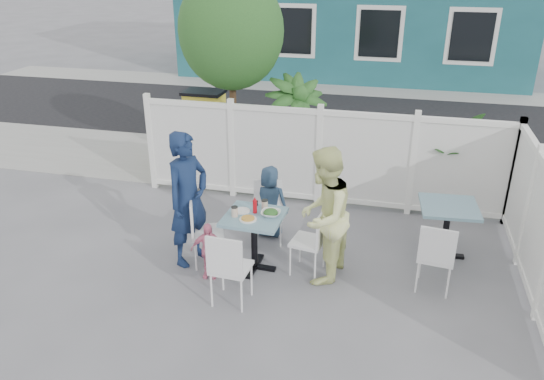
% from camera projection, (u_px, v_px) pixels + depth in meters
% --- Properties ---
extents(ground, '(80.00, 80.00, 0.00)m').
position_uv_depth(ground, '(278.00, 283.00, 6.67)').
color(ground, slate).
extents(near_sidewalk, '(24.00, 2.60, 0.01)m').
position_uv_depth(near_sidewalk, '(324.00, 172.00, 10.04)').
color(near_sidewalk, gray).
rests_on(near_sidewalk, ground).
extents(street, '(24.00, 5.00, 0.01)m').
position_uv_depth(street, '(346.00, 118.00, 13.32)').
color(street, black).
rests_on(street, ground).
extents(far_sidewalk, '(24.00, 1.60, 0.01)m').
position_uv_depth(far_sidewalk, '(357.00, 89.00, 16.06)').
color(far_sidewalk, gray).
rests_on(far_sidewalk, ground).
extents(fence_back, '(5.86, 0.08, 1.60)m').
position_uv_depth(fence_back, '(319.00, 159.00, 8.46)').
color(fence_back, white).
rests_on(fence_back, ground).
extents(fence_right, '(0.08, 3.66, 1.60)m').
position_uv_depth(fence_right, '(538.00, 233.00, 6.23)').
color(fence_right, white).
rests_on(fence_right, ground).
extents(tree, '(1.80, 1.62, 3.59)m').
position_uv_depth(tree, '(231.00, 31.00, 8.88)').
color(tree, '#382316').
rests_on(tree, ground).
extents(utility_cabinet, '(0.72, 0.53, 1.31)m').
position_uv_depth(utility_cabinet, '(206.00, 127.00, 10.47)').
color(utility_cabinet, yellow).
rests_on(utility_cabinet, ground).
extents(potted_shrub_a, '(1.51, 1.51, 1.93)m').
position_uv_depth(potted_shrub_a, '(294.00, 133.00, 9.12)').
color(potted_shrub_a, '#265521').
rests_on(potted_shrub_a, ground).
extents(potted_shrub_b, '(1.61, 1.70, 1.48)m').
position_uv_depth(potted_shrub_b, '(435.00, 159.00, 8.61)').
color(potted_shrub_b, '#265521').
rests_on(potted_shrub_b, ground).
extents(main_table, '(0.76, 0.76, 0.77)m').
position_uv_depth(main_table, '(254.00, 228.00, 6.75)').
color(main_table, teal).
rests_on(main_table, ground).
extents(spare_table, '(0.78, 0.78, 0.77)m').
position_uv_depth(spare_table, '(448.00, 217.00, 7.01)').
color(spare_table, teal).
rests_on(spare_table, ground).
extents(chair_left, '(0.54, 0.55, 0.94)m').
position_uv_depth(chair_left, '(201.00, 226.00, 6.89)').
color(chair_left, white).
rests_on(chair_left, ground).
extents(chair_right, '(0.46, 0.47, 0.91)m').
position_uv_depth(chair_right, '(314.00, 237.00, 6.68)').
color(chair_right, white).
rests_on(chair_right, ground).
extents(chair_back, '(0.49, 0.48, 0.88)m').
position_uv_depth(chair_back, '(268.00, 207.00, 7.50)').
color(chair_back, white).
rests_on(chair_back, ground).
extents(chair_near, '(0.46, 0.44, 0.95)m').
position_uv_depth(chair_near, '(228.00, 265.00, 6.04)').
color(chair_near, white).
rests_on(chair_near, ground).
extents(chair_spare, '(0.47, 0.45, 0.92)m').
position_uv_depth(chair_spare, '(436.00, 254.00, 6.29)').
color(chair_spare, white).
rests_on(chair_spare, ground).
extents(man, '(0.65, 0.78, 1.81)m').
position_uv_depth(man, '(188.00, 199.00, 6.81)').
color(man, '#132244').
rests_on(man, ground).
extents(woman, '(0.80, 0.95, 1.74)m').
position_uv_depth(woman, '(323.00, 216.00, 6.45)').
color(woman, '#D4E449').
rests_on(woman, ground).
extents(boy, '(0.53, 0.36, 1.07)m').
position_uv_depth(boy, '(270.00, 202.00, 7.61)').
color(boy, navy).
rests_on(boy, ground).
extents(toddler, '(0.47, 0.26, 0.76)m').
position_uv_depth(toddler, '(208.00, 250.00, 6.66)').
color(toddler, pink).
rests_on(toddler, ground).
extents(plate_main, '(0.22, 0.22, 0.01)m').
position_uv_depth(plate_main, '(248.00, 219.00, 6.57)').
color(plate_main, white).
rests_on(plate_main, main_table).
extents(plate_side, '(0.20, 0.20, 0.01)m').
position_uv_depth(plate_side, '(242.00, 211.00, 6.79)').
color(plate_side, white).
rests_on(plate_side, main_table).
extents(salad_bowl, '(0.24, 0.24, 0.06)m').
position_uv_depth(salad_bowl, '(271.00, 214.00, 6.67)').
color(salad_bowl, white).
rests_on(salad_bowl, main_table).
extents(coffee_cup_a, '(0.08, 0.08, 0.12)m').
position_uv_depth(coffee_cup_a, '(235.00, 212.00, 6.64)').
color(coffee_cup_a, beige).
rests_on(coffee_cup_a, main_table).
extents(coffee_cup_b, '(0.08, 0.08, 0.12)m').
position_uv_depth(coffee_cup_b, '(265.00, 205.00, 6.82)').
color(coffee_cup_b, beige).
rests_on(coffee_cup_b, main_table).
extents(ketchup_bottle, '(0.05, 0.05, 0.18)m').
position_uv_depth(ketchup_bottle, '(255.00, 207.00, 6.72)').
color(ketchup_bottle, '#B30912').
rests_on(ketchup_bottle, main_table).
extents(salt_shaker, '(0.03, 0.03, 0.08)m').
position_uv_depth(salt_shaker, '(254.00, 204.00, 6.91)').
color(salt_shaker, white).
rests_on(salt_shaker, main_table).
extents(pepper_shaker, '(0.03, 0.03, 0.07)m').
position_uv_depth(pepper_shaker, '(257.00, 203.00, 6.93)').
color(pepper_shaker, black).
rests_on(pepper_shaker, main_table).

